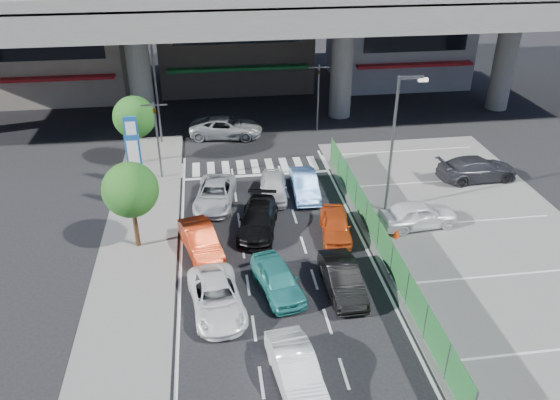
{
  "coord_description": "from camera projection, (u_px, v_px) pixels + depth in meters",
  "views": [
    {
      "loc": [
        -2.91,
        -20.65,
        16.01
      ],
      "look_at": [
        0.6,
        4.81,
        1.81
      ],
      "focal_mm": 35.0,
      "sensor_mm": 36.0,
      "label": 1
    }
  ],
  "objects": [
    {
      "name": "traffic_light_right",
      "position": [
        319.0,
        81.0,
        41.22
      ],
      "size": [
        1.6,
        1.24,
        5.2
      ],
      "color": "#595B60",
      "rests_on": "ground"
    },
    {
      "name": "taxi_teal_mid",
      "position": [
        278.0,
        279.0,
        25.08
      ],
      "size": [
        2.5,
        4.31,
        1.38
      ],
      "primitive_type": "imported",
      "rotation": [
        0.0,
        0.0,
        0.23
      ],
      "color": "teal",
      "rests_on": "ground"
    },
    {
      "name": "tree_far",
      "position": [
        134.0,
        117.0,
        36.0
      ],
      "size": [
        2.8,
        2.8,
        4.8
      ],
      "color": "#382314",
      "rests_on": "ground"
    },
    {
      "name": "sedan_white_mid_left",
      "position": [
        217.0,
        298.0,
        23.97
      ],
      "size": [
        2.73,
        4.91,
        1.3
      ],
      "primitive_type": "imported",
      "rotation": [
        0.0,
        0.0,
        0.13
      ],
      "color": "white",
      "rests_on": "ground"
    },
    {
      "name": "sedan_black_mid",
      "position": [
        258.0,
        220.0,
        29.73
      ],
      "size": [
        2.92,
        5.06,
        1.38
      ],
      "primitive_type": "imported",
      "rotation": [
        0.0,
        0.0,
        -0.22
      ],
      "color": "black",
      "rests_on": "ground"
    },
    {
      "name": "street_lamp_left",
      "position": [
        158.0,
        81.0,
        38.54
      ],
      "size": [
        1.65,
        0.22,
        8.0
      ],
      "color": "#595B60",
      "rests_on": "ground"
    },
    {
      "name": "building_west",
      "position": [
        55.0,
        21.0,
        48.66
      ],
      "size": [
        12.0,
        10.9,
        13.0
      ],
      "color": "gray",
      "rests_on": "ground"
    },
    {
      "name": "tree_near",
      "position": [
        130.0,
        190.0,
        26.99
      ],
      "size": [
        2.8,
        2.8,
        4.8
      ],
      "color": "#382314",
      "rests_on": "ground"
    },
    {
      "name": "ground",
      "position": [
        281.0,
        282.0,
        25.99
      ],
      "size": [
        120.0,
        120.0,
        0.0
      ],
      "primitive_type": "plane",
      "color": "black",
      "rests_on": "ground"
    },
    {
      "name": "wagon_silver_front_left",
      "position": [
        215.0,
        194.0,
        32.35
      ],
      "size": [
        2.9,
        5.03,
        1.32
      ],
      "primitive_type": "imported",
      "rotation": [
        0.0,
        0.0,
        -0.16
      ],
      "color": "#B7BABF",
      "rests_on": "ground"
    },
    {
      "name": "building_center",
      "position": [
        233.0,
        3.0,
        50.96
      ],
      "size": [
        14.0,
        10.9,
        15.0
      ],
      "color": "gray",
      "rests_on": "ground"
    },
    {
      "name": "parked_sedan_white",
      "position": [
        418.0,
        214.0,
        29.99
      ],
      "size": [
        4.56,
        2.22,
        1.5
      ],
      "primitive_type": "imported",
      "rotation": [
        0.0,
        0.0,
        1.68
      ],
      "color": "white",
      "rests_on": "parking_lot"
    },
    {
      "name": "fence_run",
      "position": [
        384.0,
        246.0,
        27.06
      ],
      "size": [
        0.16,
        22.0,
        1.8
      ],
      "primitive_type": null,
      "color": "#1F5B29",
      "rests_on": "ground"
    },
    {
      "name": "taxi_orange_left",
      "position": [
        201.0,
        241.0,
        27.91
      ],
      "size": [
        2.48,
        4.42,
        1.38
      ],
      "primitive_type": "imported",
      "rotation": [
        0.0,
        0.0,
        0.26
      ],
      "color": "#BA2D10",
      "rests_on": "ground"
    },
    {
      "name": "parking_lot",
      "position": [
        481.0,
        242.0,
        29.03
      ],
      "size": [
        12.0,
        28.0,
        0.06
      ],
      "primitive_type": "cube",
      "color": "slate",
      "rests_on": "ground"
    },
    {
      "name": "hatch_white_back_mid",
      "position": [
        296.0,
        371.0,
        20.21
      ],
      "size": [
        2.0,
        4.34,
        1.38
      ],
      "primitive_type": "imported",
      "rotation": [
        0.0,
        0.0,
        0.13
      ],
      "color": "white",
      "rests_on": "ground"
    },
    {
      "name": "parked_sedan_dgrey",
      "position": [
        477.0,
        169.0,
        35.08
      ],
      "size": [
        5.28,
        2.4,
        1.5
      ],
      "primitive_type": "imported",
      "rotation": [
        0.0,
        0.0,
        1.63
      ],
      "color": "#2F2F35",
      "rests_on": "parking_lot"
    },
    {
      "name": "signboard_near",
      "position": [
        135.0,
        162.0,
        30.58
      ],
      "size": [
        0.8,
        0.14,
        4.7
      ],
      "color": "#595B60",
      "rests_on": "ground"
    },
    {
      "name": "sedan_white_front_mid",
      "position": [
        273.0,
        187.0,
        33.15
      ],
      "size": [
        2.04,
        4.15,
        1.36
      ],
      "primitive_type": "imported",
      "rotation": [
        0.0,
        0.0,
        -0.11
      ],
      "color": "silver",
      "rests_on": "ground"
    },
    {
      "name": "hatch_black_mid_right",
      "position": [
        342.0,
        279.0,
        25.1
      ],
      "size": [
        1.56,
        4.22,
        1.38
      ],
      "primitive_type": "imported",
      "rotation": [
        0.0,
        0.0,
        0.02
      ],
      "color": "black",
      "rests_on": "ground"
    },
    {
      "name": "taxi_orange_right",
      "position": [
        335.0,
        225.0,
        29.32
      ],
      "size": [
        1.99,
        3.97,
        1.3
      ],
      "primitive_type": "imported",
      "rotation": [
        0.0,
        0.0,
        -0.12
      ],
      "color": "#C64314",
      "rests_on": "ground"
    },
    {
      "name": "crossing_wagon_silver",
      "position": [
        226.0,
        127.0,
        41.53
      ],
      "size": [
        5.83,
        3.37,
        1.53
      ],
      "primitive_type": "imported",
      "rotation": [
        0.0,
        0.0,
        1.41
      ],
      "color": "#92969A",
      "rests_on": "ground"
    },
    {
      "name": "sidewalk_left",
      "position": [
        139.0,
        246.0,
        28.6
      ],
      "size": [
        4.0,
        30.0,
        0.12
      ],
      "primitive_type": "cube",
      "color": "slate",
      "rests_on": "ground"
    },
    {
      "name": "traffic_cone",
      "position": [
        396.0,
        231.0,
        29.19
      ],
      "size": [
        0.39,
        0.39,
        0.74
      ],
      "primitive_type": "cone",
      "rotation": [
        0.0,
        0.0,
        0.03
      ],
      "color": "#F13C0D",
      "rests_on": "parking_lot"
    },
    {
      "name": "building_east",
      "position": [
        399.0,
        17.0,
        52.72
      ],
      "size": [
        12.0,
        10.9,
        12.0
      ],
      "color": "gray",
      "rests_on": "ground"
    },
    {
      "name": "expressway",
      "position": [
        241.0,
        10.0,
        40.83
      ],
      "size": [
        64.0,
        14.0,
        10.75
      ],
      "color": "slate",
      "rests_on": "ground"
    },
    {
      "name": "signboard_far",
      "position": [
        133.0,
        142.0,
        33.14
      ],
      "size": [
        0.8,
        0.14,
        4.7
      ],
      "color": "#595B60",
      "rests_on": "ground"
    },
    {
      "name": "traffic_light_left",
      "position": [
        156.0,
        122.0,
        33.75
      ],
      "size": [
        1.6,
        1.24,
        5.2
      ],
      "color": "#595B60",
      "rests_on": "ground"
    },
    {
      "name": "kei_truck_front_right",
      "position": [
        305.0,
        185.0,
        33.35
      ],
      "size": [
        1.59,
        4.23,
        1.38
      ],
      "primitive_type": "imported",
      "rotation": [
        0.0,
        0.0,
        -0.03
      ],
      "color": "#5383C5",
      "rests_on": "ground"
    },
    {
      "name": "street_lamp_right",
      "position": [
        396.0,
        134.0,
        29.75
      ],
      "size": [
        1.65,
        0.22,
        8.0
      ],
      "color": "#595B60",
      "rests_on": "ground"
    }
  ]
}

